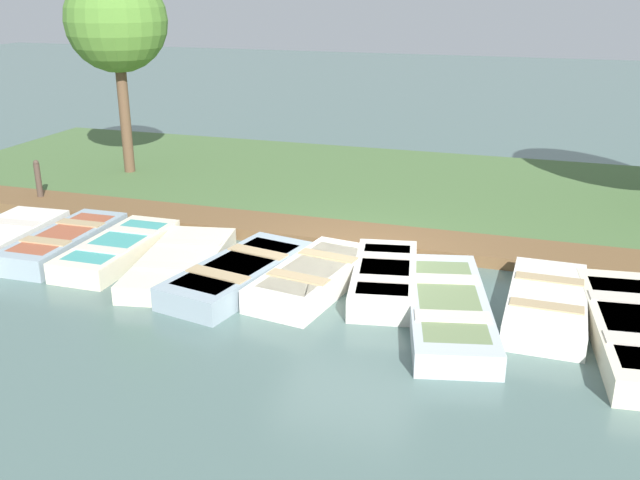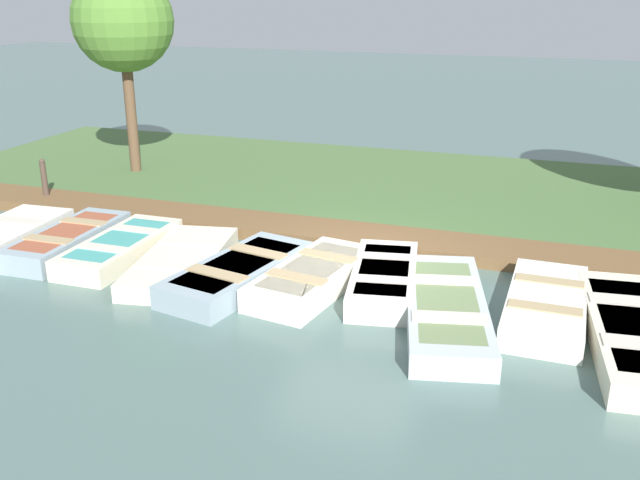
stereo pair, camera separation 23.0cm
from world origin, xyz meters
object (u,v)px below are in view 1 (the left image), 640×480
rowboat_9 (635,330)px  park_tree_far_left (116,22)px  rowboat_2 (118,249)px  rowboat_6 (385,278)px  rowboat_1 (65,242)px  rowboat_7 (448,308)px  rowboat_5 (314,277)px  rowboat_4 (239,273)px  mooring_post_near (39,183)px  rowboat_3 (181,262)px  rowboat_8 (547,303)px

rowboat_9 → park_tree_far_left: bearing=-122.1°
rowboat_2 → rowboat_9: bearing=85.6°
rowboat_6 → rowboat_9: bearing=68.7°
rowboat_1 → rowboat_7: (0.64, 7.20, -0.02)m
rowboat_1 → rowboat_5: bearing=87.0°
rowboat_4 → mooring_post_near: bearing=-102.6°
rowboat_4 → park_tree_far_left: (-5.43, -5.45, 3.64)m
rowboat_2 → rowboat_3: (0.17, 1.35, -0.03)m
rowboat_2 → rowboat_6: size_ratio=0.99×
rowboat_1 → rowboat_4: size_ratio=0.89×
rowboat_4 → rowboat_8: size_ratio=1.13×
rowboat_3 → mooring_post_near: size_ratio=2.99×
rowboat_1 → rowboat_8: size_ratio=1.01×
rowboat_6 → rowboat_9: 3.80m
rowboat_1 → rowboat_9: rowboat_1 is taller
park_tree_far_left → rowboat_1: bearing=19.1°
mooring_post_near → rowboat_2: bearing=56.6°
rowboat_8 → mooring_post_near: mooring_post_near is taller
rowboat_1 → rowboat_7: size_ratio=0.76×
rowboat_9 → park_tree_far_left: park_tree_far_left is taller
rowboat_3 → rowboat_7: bearing=73.7°
rowboat_2 → rowboat_3: size_ratio=0.87×
rowboat_7 → rowboat_9: size_ratio=1.01×
mooring_post_near → rowboat_7: bearing=72.9°
rowboat_3 → rowboat_5: bearing=79.4°
rowboat_2 → rowboat_4: rowboat_4 is taller
rowboat_7 → rowboat_8: rowboat_8 is taller
mooring_post_near → rowboat_9: bearing=76.6°
park_tree_far_left → rowboat_2: bearing=29.9°
rowboat_4 → rowboat_7: bearing=97.7°
rowboat_7 → rowboat_8: (-0.61, 1.40, 0.00)m
rowboat_4 → rowboat_6: size_ratio=1.13×
rowboat_3 → rowboat_8: (-0.13, 6.10, 0.03)m
rowboat_7 → park_tree_far_left: bearing=-135.5°
rowboat_1 → rowboat_4: 3.73m
rowboat_5 → park_tree_far_left: size_ratio=0.56×
rowboat_1 → rowboat_8: rowboat_1 is taller
rowboat_5 → rowboat_4: bearing=-69.5°
rowboat_1 → park_tree_far_left: park_tree_far_left is taller
rowboat_1 → rowboat_5: (0.17, 4.93, -0.00)m
rowboat_9 → mooring_post_near: mooring_post_near is taller
rowboat_4 → park_tree_far_left: park_tree_far_left is taller
rowboat_2 → rowboat_4: (0.41, 2.57, 0.01)m
rowboat_3 → rowboat_9: rowboat_9 is taller
rowboat_5 → rowboat_9: bearing=94.4°
rowboat_1 → rowboat_7: bearing=83.8°
park_tree_far_left → rowboat_5: bearing=52.1°
rowboat_9 → rowboat_2: bearing=-100.0°
rowboat_2 → mooring_post_near: mooring_post_near is taller
rowboat_7 → rowboat_4: bearing=-106.9°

